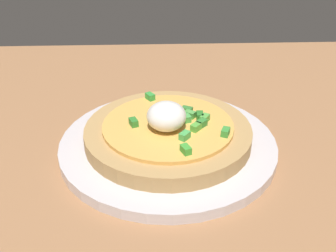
{
  "coord_description": "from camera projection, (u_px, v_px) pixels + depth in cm",
  "views": [
    {
      "loc": [
        5.54,
        39.27,
        29.81
      ],
      "look_at": [
        3.86,
        -2.06,
        5.5
      ],
      "focal_mm": 43.52,
      "sensor_mm": 36.0,
      "label": 1
    }
  ],
  "objects": [
    {
      "name": "dining_table",
      "position": [
        201.0,
        166.0,
        0.49
      ],
      "size": [
        109.1,
        81.3,
        2.21
      ],
      "primitive_type": "cube",
      "color": "#A5714A",
      "rests_on": "ground"
    },
    {
      "name": "plate",
      "position": [
        168.0,
        145.0,
        0.49
      ],
      "size": [
        25.97,
        25.97,
        1.29
      ],
      "primitive_type": "cylinder",
      "color": "silver",
      "rests_on": "dining_table"
    },
    {
      "name": "pizza",
      "position": [
        168.0,
        131.0,
        0.48
      ],
      "size": [
        19.82,
        19.82,
        5.54
      ],
      "color": "tan",
      "rests_on": "plate"
    }
  ]
}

